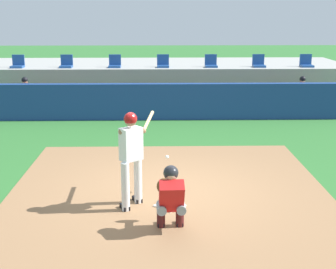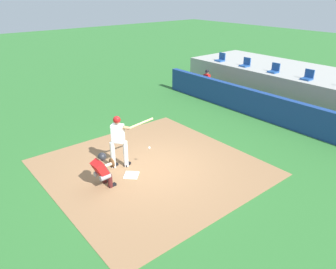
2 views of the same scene
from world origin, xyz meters
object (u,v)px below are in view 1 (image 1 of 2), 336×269
catcher_crouched (170,195)px  stadium_seat_0 (18,64)px  batter_at_plate (132,153)px  stadium_seat_5 (259,63)px  stadium_seat_1 (66,64)px  stadium_seat_4 (211,64)px  stadium_seat_3 (163,64)px  dugout_player_0 (25,95)px  dugout_player_1 (303,94)px  home_plate (170,206)px  stadium_seat_6 (306,63)px  stadium_seat_2 (115,64)px

catcher_crouched → stadium_seat_0: bearing=116.6°
batter_at_plate → stadium_seat_5: stadium_seat_5 is taller
stadium_seat_1 → stadium_seat_4: (5.57, 0.00, 0.00)m
stadium_seat_1 → stadium_seat_5: 7.43m
stadium_seat_3 → dugout_player_0: bearing=-157.1°
dugout_player_1 → stadium_seat_5: bearing=119.9°
stadium_seat_3 → home_plate: bearing=-90.0°
dugout_player_0 → dugout_player_1: (9.71, 0.00, 0.00)m
batter_at_plate → stadium_seat_6: (6.26, 10.13, 0.50)m
stadium_seat_5 → catcher_crouched: bearing=-108.6°
dugout_player_0 → stadium_seat_2: size_ratio=2.71×
catcher_crouched → stadium_seat_4: bearing=80.4°
home_plate → dugout_player_0: (-4.82, 8.14, 0.65)m
stadium_seat_1 → stadium_seat_6: 9.29m
batter_at_plate → stadium_seat_2: size_ratio=3.76×
home_plate → stadium_seat_4: stadium_seat_4 is taller
dugout_player_1 → stadium_seat_0: stadium_seat_0 is taller
stadium_seat_0 → stadium_seat_3: same height
dugout_player_1 → stadium_seat_1: (-8.60, 2.03, 0.86)m
dugout_player_1 → stadium_seat_4: 3.75m
batter_at_plate → dugout_player_0: batter_at_plate is taller
stadium_seat_6 → dugout_player_1: bearing=-108.7°
dugout_player_1 → stadium_seat_3: 5.36m
dugout_player_0 → stadium_seat_6: stadium_seat_6 is taller
stadium_seat_5 → dugout_player_0: bearing=-166.6°
stadium_seat_5 → stadium_seat_2: bearing=180.0°
home_plate → stadium_seat_4: 10.46m
dugout_player_1 → stadium_seat_1: 8.88m
dugout_player_0 → stadium_seat_3: (4.82, 2.03, 0.86)m
home_plate → stadium_seat_1: (-3.71, 10.18, 1.51)m
home_plate → stadium_seat_1: stadium_seat_1 is taller
dugout_player_1 → stadium_seat_2: stadium_seat_2 is taller
stadium_seat_0 → dugout_player_1: bearing=-11.0°
batter_at_plate → dugout_player_0: bearing=117.0°
stadium_seat_3 → stadium_seat_1: bearing=180.0°
stadium_seat_1 → stadium_seat_6: size_ratio=1.00×
stadium_seat_2 → stadium_seat_6: bearing=0.0°
stadium_seat_0 → stadium_seat_1: bearing=0.0°
stadium_seat_4 → stadium_seat_6: same height
stadium_seat_4 → catcher_crouched: bearing=-99.6°
dugout_player_0 → stadium_seat_0: size_ratio=2.71×
dugout_player_0 → stadium_seat_0: (-0.75, 2.03, 0.86)m
stadium_seat_5 → stadium_seat_6: same height
home_plate → batter_at_plate: (-0.69, 0.05, 1.01)m
stadium_seat_4 → stadium_seat_3: bearing=180.0°
stadium_seat_0 → batter_at_plate: bearing=-64.3°
catcher_crouched → stadium_seat_4: stadium_seat_4 is taller
catcher_crouched → stadium_seat_3: bearing=89.9°
stadium_seat_3 → stadium_seat_4: bearing=0.0°
home_plate → stadium_seat_5: (3.71, 10.18, 1.51)m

